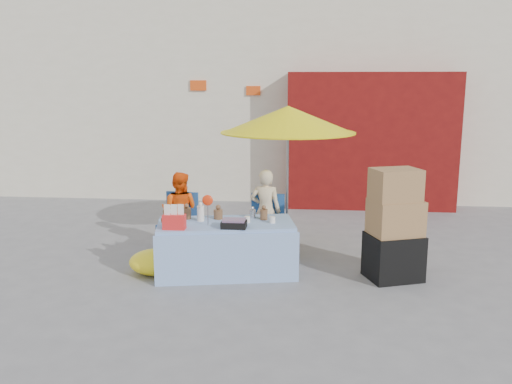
# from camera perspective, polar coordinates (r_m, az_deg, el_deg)

# --- Properties ---
(ground) EXTENTS (80.00, 80.00, 0.00)m
(ground) POSITION_cam_1_polar(r_m,az_deg,el_deg) (6.84, -3.23, -9.20)
(ground) COLOR slate
(ground) RESTS_ON ground
(backdrop) EXTENTS (14.00, 8.00, 7.80)m
(backdrop) POSITION_cam_1_polar(r_m,az_deg,el_deg) (13.86, 3.62, 14.31)
(backdrop) COLOR silver
(backdrop) RESTS_ON ground
(market_table) EXTENTS (1.87, 1.13, 1.06)m
(market_table) POSITION_cam_1_polar(r_m,az_deg,el_deg) (6.96, -3.23, -5.81)
(market_table) COLOR #92ADE9
(market_table) RESTS_ON ground
(chair_left) EXTENTS (0.54, 0.53, 0.85)m
(chair_left) POSITION_cam_1_polar(r_m,az_deg,el_deg) (7.88, -8.19, -4.52)
(chair_left) COLOR #204E94
(chair_left) RESTS_ON ground
(chair_right) EXTENTS (0.54, 0.53, 0.85)m
(chair_right) POSITION_cam_1_polar(r_m,az_deg,el_deg) (7.69, 0.94, -4.81)
(chair_right) COLOR #204E94
(chair_right) RESTS_ON ground
(vendor_orange) EXTENTS (0.61, 0.50, 1.15)m
(vendor_orange) POSITION_cam_1_polar(r_m,az_deg,el_deg) (7.93, -8.04, -2.02)
(vendor_orange) COLOR #FF540D
(vendor_orange) RESTS_ON ground
(vendor_beige) EXTENTS (0.48, 0.34, 1.21)m
(vendor_beige) POSITION_cam_1_polar(r_m,az_deg,el_deg) (7.73, 1.01, -2.03)
(vendor_beige) COLOR beige
(vendor_beige) RESTS_ON ground
(umbrella) EXTENTS (1.90, 1.90, 2.09)m
(umbrella) POSITION_cam_1_polar(r_m,az_deg,el_deg) (7.66, 3.39, 7.57)
(umbrella) COLOR gray
(umbrella) RESTS_ON ground
(box_stack) EXTENTS (0.76, 0.70, 1.39)m
(box_stack) POSITION_cam_1_polar(r_m,az_deg,el_deg) (6.88, 14.38, -3.78)
(box_stack) COLOR black
(box_stack) RESTS_ON ground
(tarp_bundle) EXTENTS (0.77, 0.65, 0.32)m
(tarp_bundle) POSITION_cam_1_polar(r_m,az_deg,el_deg) (7.08, -10.40, -7.26)
(tarp_bundle) COLOR yellow
(tarp_bundle) RESTS_ON ground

